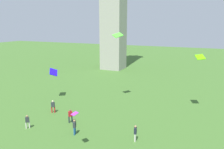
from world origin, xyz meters
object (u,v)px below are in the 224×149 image
(person_5, at_px, (75,126))
(kite_flying_1, at_px, (75,114))
(person_0, at_px, (135,132))
(kite_flying_3, at_px, (53,72))
(kite_flying_0, at_px, (200,57))
(person_1, at_px, (53,106))
(person_4, at_px, (27,121))
(person_2, at_px, (70,115))
(kite_flying_5, at_px, (118,35))

(person_5, relative_size, kite_flying_1, 1.87)
(person_0, xyz_separation_m, kite_flying_1, (-4.64, -3.98, 2.81))
(kite_flying_3, bearing_deg, kite_flying_0, 63.63)
(person_1, height_order, person_5, person_1)
(person_4, distance_m, person_5, 5.86)
(person_1, relative_size, kite_flying_3, 0.83)
(person_0, distance_m, kite_flying_0, 13.93)
(kite_flying_0, xyz_separation_m, kite_flying_1, (-9.84, -15.08, -3.82))
(person_4, relative_size, kite_flying_3, 0.78)
(person_4, bearing_deg, kite_flying_0, 176.22)
(person_4, distance_m, kite_flying_3, 11.32)
(person_0, height_order, person_2, person_0)
(person_1, distance_m, kite_flying_5, 13.59)
(person_0, height_order, kite_flying_3, kite_flying_3)
(kite_flying_1, xyz_separation_m, kite_flying_5, (-1.58, 14.25, 6.48))
(person_1, relative_size, kite_flying_0, 1.05)
(person_5, xyz_separation_m, kite_flying_1, (1.87, -2.64, 2.81))
(person_1, distance_m, kite_flying_3, 7.09)
(person_1, height_order, person_4, person_1)
(person_2, bearing_deg, kite_flying_5, 20.99)
(person_0, height_order, person_4, person_0)
(person_4, height_order, person_5, person_5)
(person_5, height_order, kite_flying_3, kite_flying_3)
(person_1, xyz_separation_m, kite_flying_0, (17.79, 8.46, 6.62))
(person_4, height_order, kite_flying_0, kite_flying_0)
(person_4, xyz_separation_m, kite_flying_1, (7.64, -1.63, 2.86))
(person_4, distance_m, kite_flying_5, 16.83)
(person_2, bearing_deg, kite_flying_0, -18.25)
(kite_flying_1, height_order, kite_flying_5, kite_flying_5)
(person_0, bearing_deg, person_4, -90.48)
(person_5, height_order, kite_flying_5, kite_flying_5)
(person_0, xyz_separation_m, person_2, (-8.65, 0.99, -0.01))
(person_0, bearing_deg, person_2, -107.80)
(person_0, height_order, person_1, person_1)
(person_4, bearing_deg, person_1, -127.82)
(person_5, xyz_separation_m, kite_flying_5, (0.29, 11.61, 9.29))
(person_5, bearing_deg, kite_flying_5, 161.20)
(kite_flying_5, bearing_deg, person_2, -160.38)
(person_2, height_order, person_4, person_2)
(person_5, height_order, kite_flying_0, kite_flying_0)
(person_1, xyz_separation_m, person_4, (0.31, -4.99, -0.07))
(person_1, xyz_separation_m, person_2, (3.94, -1.66, -0.03))
(person_2, height_order, kite_flying_0, kite_flying_0)
(kite_flying_1, bearing_deg, kite_flying_0, 92.70)
(person_4, relative_size, kite_flying_0, 0.98)
(person_1, xyz_separation_m, person_5, (6.08, -3.98, -0.01))
(kite_flying_3, bearing_deg, person_4, -13.82)
(person_1, distance_m, kite_flying_0, 20.78)
(person_1, distance_m, kite_flying_1, 10.72)
(kite_flying_1, xyz_separation_m, kite_flying_3, (-11.61, 11.66, 0.58))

